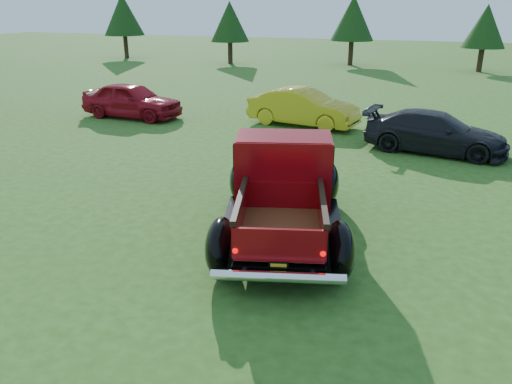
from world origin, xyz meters
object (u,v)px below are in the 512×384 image
pickup_truck (283,184)px  show_car_yellow (303,108)px  show_car_red (132,100)px  tree_mid_right (485,26)px  show_car_grey (435,132)px  tree_mid_left (353,18)px  tree_west (230,22)px  tree_far_west (123,15)px

pickup_truck → show_car_yellow: bearing=86.5°
show_car_red → show_car_yellow: show_car_red is taller
tree_mid_right → show_car_grey: (-2.70, -21.81, -2.34)m
show_car_red → show_car_grey: (11.80, -1.30, -0.08)m
tree_mid_right → show_car_red: bearing=-125.3°
tree_mid_right → pickup_truck: tree_mid_right is taller
tree_mid_right → show_car_red: (-14.50, -20.51, -2.26)m
tree_mid_right → show_car_red: 25.22m
tree_mid_left → tree_mid_right: tree_mid_left is taller
tree_west → pickup_truck: bearing=-66.0°
tree_far_west → tree_mid_left: (19.00, 1.00, -0.14)m
tree_far_west → tree_west: 10.06m
show_car_red → tree_mid_left: bearing=-10.7°
tree_mid_left → tree_mid_right: 9.06m
pickup_truck → show_car_yellow: 9.38m
tree_west → show_car_yellow: bearing=-60.6°
tree_far_west → pickup_truck: 36.57m
tree_mid_left → show_car_red: 22.36m
tree_west → tree_mid_right: (18.00, 1.00, -0.14)m
show_car_yellow → tree_far_west: bearing=56.6°
pickup_truck → show_car_grey: (2.94, 7.01, -0.30)m
pickup_truck → show_car_grey: bearing=52.3°
pickup_truck → tree_mid_left: bearing=81.5°
pickup_truck → show_car_red: (-8.86, 8.31, -0.22)m
tree_far_west → tree_mid_left: tree_far_west is taller
show_car_red → tree_west: bearing=13.8°
tree_mid_right → show_car_yellow: (-7.50, -19.62, -2.28)m
tree_far_west → pickup_truck: tree_far_west is taller
tree_mid_right → show_car_grey: bearing=-97.0°
tree_mid_right → show_car_grey: 22.10m
pickup_truck → show_car_yellow: size_ratio=1.34×
tree_far_west → tree_west: bearing=-5.7°
tree_far_west → tree_mid_left: bearing=3.0°
show_car_red → show_car_yellow: (7.00, 0.88, -0.02)m
show_car_grey → tree_far_west: bearing=58.3°
show_car_red → show_car_grey: 11.88m
show_car_grey → tree_mid_right: bearing=2.0°
tree_mid_left → show_car_yellow: size_ratio=1.18×
show_car_grey → show_car_yellow: bearing=74.6°
tree_far_west → show_car_red: 24.71m
tree_west → show_car_grey: size_ratio=1.05×
tree_far_west → tree_mid_right: bearing=-0.0°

